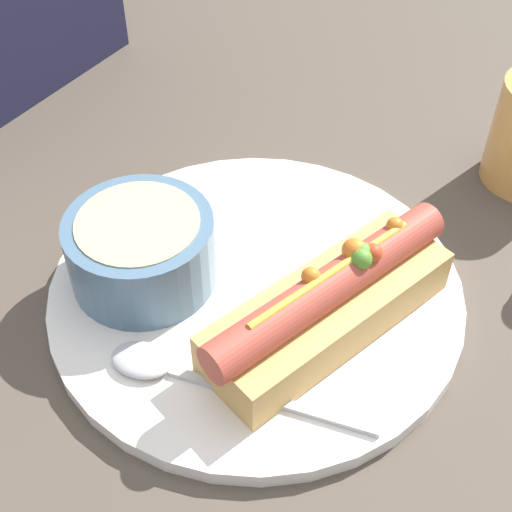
# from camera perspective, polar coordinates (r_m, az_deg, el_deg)

# --- Properties ---
(ground_plane) EXTENTS (4.00, 4.00, 0.00)m
(ground_plane) POSITION_cam_1_polar(r_m,az_deg,el_deg) (0.51, -0.00, -3.29)
(ground_plane) COLOR #4C4238
(dinner_plate) EXTENTS (0.29, 0.29, 0.01)m
(dinner_plate) POSITION_cam_1_polar(r_m,az_deg,el_deg) (0.50, -0.00, -2.83)
(dinner_plate) COLOR white
(dinner_plate) RESTS_ON ground_plane
(hot_dog) EXTENTS (0.19, 0.11, 0.06)m
(hot_dog) POSITION_cam_1_polar(r_m,az_deg,el_deg) (0.46, 5.88, -3.70)
(hot_dog) COLOR tan
(hot_dog) RESTS_ON dinner_plate
(soup_bowl) EXTENTS (0.10, 0.10, 0.05)m
(soup_bowl) POSITION_cam_1_polar(r_m,az_deg,el_deg) (0.49, -9.18, 0.71)
(soup_bowl) COLOR slate
(soup_bowl) RESTS_ON dinner_plate
(spoon) EXTENTS (0.06, 0.17, 0.01)m
(spoon) POSITION_cam_1_polar(r_m,az_deg,el_deg) (0.45, -6.70, -9.02)
(spoon) COLOR #B7B7BC
(spoon) RESTS_ON dinner_plate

